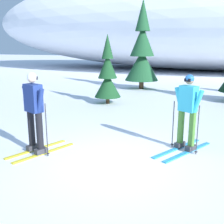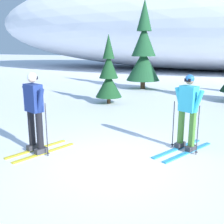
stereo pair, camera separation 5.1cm
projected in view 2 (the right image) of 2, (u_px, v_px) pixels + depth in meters
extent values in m
plane|color=white|center=(113.00, 162.00, 5.82)|extent=(120.00, 120.00, 0.00)
cube|color=#2893CC|center=(188.00, 152.00, 6.33)|extent=(0.90, 1.65, 0.03)
cube|color=#2893CC|center=(177.00, 149.00, 6.55)|extent=(0.90, 1.65, 0.03)
cube|color=#38383D|center=(191.00, 148.00, 6.38)|extent=(0.25, 0.31, 0.12)
cube|color=#38383D|center=(180.00, 145.00, 6.60)|extent=(0.25, 0.31, 0.12)
cylinder|color=#4C8433|center=(192.00, 129.00, 6.27)|extent=(0.15, 0.15, 0.80)
cylinder|color=#4C8433|center=(181.00, 126.00, 6.49)|extent=(0.15, 0.15, 0.80)
cube|color=#33B7D6|center=(188.00, 99.00, 6.22)|extent=(0.45, 0.39, 0.59)
cylinder|color=#33B7D6|center=(198.00, 103.00, 6.05)|extent=(0.29, 0.21, 0.58)
cylinder|color=#33B7D6|center=(179.00, 99.00, 6.41)|extent=(0.29, 0.21, 0.58)
sphere|color=#A37556|center=(190.00, 80.00, 6.12)|extent=(0.19, 0.19, 0.19)
sphere|color=#2366B2|center=(190.00, 79.00, 6.11)|extent=(0.21, 0.21, 0.21)
cube|color=black|center=(188.00, 80.00, 6.06)|extent=(0.15, 0.10, 0.07)
cylinder|color=#2D2D33|center=(198.00, 131.00, 6.09)|extent=(0.02, 0.02, 1.14)
cylinder|color=#2D2D33|center=(196.00, 152.00, 6.21)|extent=(0.07, 0.07, 0.01)
cylinder|color=#2D2D33|center=(173.00, 124.00, 6.58)|extent=(0.02, 0.02, 1.14)
cylinder|color=#2D2D33|center=(172.00, 144.00, 6.70)|extent=(0.07, 0.07, 0.01)
cube|color=gold|center=(37.00, 149.00, 6.53)|extent=(0.67, 1.55, 0.03)
cube|color=gold|center=(45.00, 153.00, 6.30)|extent=(0.67, 1.55, 0.03)
cube|color=#38383D|center=(33.00, 147.00, 6.44)|extent=(0.23, 0.31, 0.12)
cube|color=#38383D|center=(41.00, 151.00, 6.22)|extent=(0.23, 0.31, 0.12)
cylinder|color=black|center=(32.00, 128.00, 6.33)|extent=(0.15, 0.15, 0.83)
cylinder|color=black|center=(40.00, 131.00, 6.10)|extent=(0.15, 0.15, 0.83)
cube|color=navy|center=(33.00, 98.00, 6.04)|extent=(0.48, 0.38, 0.62)
cylinder|color=navy|center=(27.00, 98.00, 6.23)|extent=(0.29, 0.19, 0.58)
cylinder|color=navy|center=(40.00, 101.00, 5.88)|extent=(0.29, 0.19, 0.58)
sphere|color=beige|center=(32.00, 78.00, 5.94)|extent=(0.19, 0.19, 0.19)
sphere|color=white|center=(32.00, 77.00, 5.94)|extent=(0.21, 0.21, 0.21)
cube|color=black|center=(35.00, 78.00, 6.00)|extent=(0.15, 0.09, 0.07)
cylinder|color=#2D2D33|center=(30.00, 124.00, 6.48)|extent=(0.02, 0.02, 1.21)
cylinder|color=#2D2D33|center=(31.00, 146.00, 6.61)|extent=(0.07, 0.07, 0.01)
cylinder|color=#2D2D33|center=(47.00, 130.00, 6.02)|extent=(0.02, 0.02, 1.21)
cylinder|color=#2D2D33|center=(48.00, 153.00, 6.14)|extent=(0.07, 0.07, 0.01)
cylinder|color=#47301E|center=(109.00, 99.00, 11.72)|extent=(0.16, 0.16, 0.39)
cone|color=#194723|center=(109.00, 85.00, 11.58)|extent=(1.12, 1.12, 1.00)
cone|color=#194723|center=(109.00, 66.00, 11.39)|extent=(0.81, 0.81, 1.00)
cone|color=#194723|center=(109.00, 46.00, 11.21)|extent=(0.49, 0.49, 1.00)
cylinder|color=#47301E|center=(143.00, 83.00, 15.76)|extent=(0.27, 0.27, 0.67)
cone|color=#1E512D|center=(143.00, 65.00, 15.52)|extent=(1.90, 1.90, 1.70)
cone|color=#1E512D|center=(144.00, 41.00, 15.20)|extent=(1.37, 1.37, 1.70)
cone|color=#1E512D|center=(145.00, 15.00, 14.88)|extent=(0.84, 0.84, 1.70)
ellipsoid|color=white|center=(211.00, 20.00, 27.54)|extent=(49.63, 20.92, 9.90)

